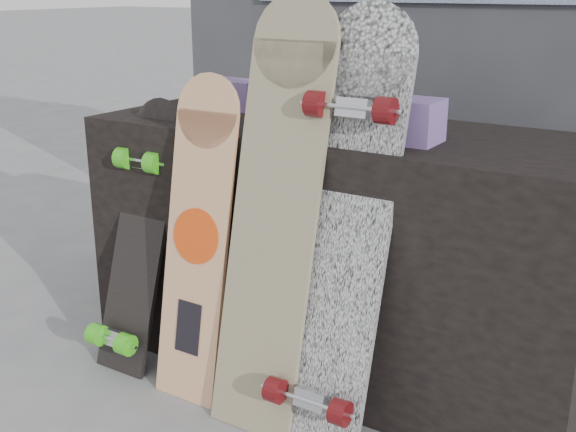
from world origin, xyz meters
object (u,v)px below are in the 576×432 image
Objects in this scene: vendor_table at (338,249)px; longboard_cascadia at (343,222)px; longboard_celtic at (276,203)px; skateboard_dark at (138,233)px; longboard_geisha at (198,231)px.

longboard_cascadia reaches higher than vendor_table.
longboard_celtic is 1.39× the size of skateboard_dark.
longboard_geisha is at bearing -175.27° from longboard_celtic.
longboard_celtic is 0.20m from longboard_cascadia.
longboard_cascadia is (0.46, 0.05, 0.10)m from longboard_geisha.
longboard_geisha is at bearing -174.17° from longboard_cascadia.
longboard_cascadia is at bearing -60.36° from vendor_table.
vendor_table is 0.65m from skateboard_dark.
longboard_celtic is (0.27, 0.02, 0.12)m from longboard_geisha.
longboard_geisha is 0.83× the size of longboard_cascadia.
longboard_celtic is at bearing -2.04° from skateboard_dark.
vendor_table is 1.84× the size of skateboard_dark.
longboard_cascadia is (0.18, -0.32, 0.21)m from vendor_table.
longboard_cascadia is (0.19, 0.03, -0.03)m from longboard_celtic.
longboard_cascadia is 0.77m from skateboard_dark.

